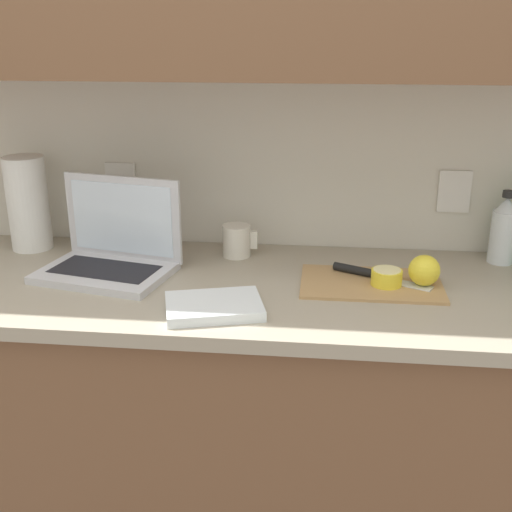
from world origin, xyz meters
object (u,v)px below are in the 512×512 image
Objects in this scene: cutting_board at (371,284)px; knife at (365,273)px; lemon_half_cut at (387,277)px; bottle_green_soda at (504,231)px; paper_towel_roll at (28,203)px; measuring_cup at (237,241)px; lemon_whole_beside at (424,270)px; laptop at (112,250)px.

knife reaches higher than cutting_board.
lemon_half_cut is 0.38× the size of bottle_green_soda.
bottle_green_soda is 0.75× the size of paper_towel_roll.
paper_towel_roll is (-0.61, 0.00, 0.09)m from measuring_cup.
lemon_half_cut is at bearing -25.33° from measuring_cup.
knife is 2.53× the size of measuring_cup.
measuring_cup is at bearing -177.72° from bottle_green_soda.
paper_towel_roll is (-0.98, 0.18, 0.13)m from cutting_board.
paper_towel_roll is (-1.11, 0.19, 0.09)m from lemon_whole_beside.
lemon_half_cut is (0.72, -0.04, -0.03)m from laptop.
knife is 0.38m from measuring_cup.
lemon_whole_beside reaches higher than knife.
laptop reaches higher than bottle_green_soda.
cutting_board is 1.31× the size of paper_towel_roll.
bottle_green_soda reaches higher than knife.
knife is (-0.01, 0.04, 0.01)m from cutting_board.
bottle_green_soda is 1.35m from paper_towel_roll.
lemon_whole_beside is 0.53m from measuring_cup.
bottle_green_soda reaches higher than cutting_board.
cutting_board is at bearing -45.31° from knife.
laptop reaches higher than cutting_board.
laptop reaches higher than lemon_whole_beside.
cutting_board is at bearing -25.97° from measuring_cup.
bottle_green_soda is at bearing 48.94° from knife.
cutting_board is 0.41m from measuring_cup.
measuring_cup reaches higher than lemon_whole_beside.
cutting_board is at bearing 177.89° from lemon_whole_beside.
laptop is 1.50× the size of knife.
lemon_whole_beside is at bearing 4.61° from lemon_half_cut.
measuring_cup is (0.31, 0.15, -0.01)m from laptop.
lemon_half_cut is 0.40m from bottle_green_soda.
bottle_green_soda reaches higher than lemon_half_cut.
measuring_cup is at bearing 154.67° from lemon_half_cut.
knife is (0.67, 0.01, -0.04)m from laptop.
laptop is 0.81m from lemon_whole_beside.
measuring_cup is 0.36× the size of paper_towel_roll.
laptop is at bearing -170.14° from bottle_green_soda.
bottle_green_soda is at bearing 22.14° from laptop.
bottle_green_soda reaches higher than measuring_cup.
cutting_board is 1.74× the size of bottle_green_soda.
knife is at bearing -21.33° from measuring_cup.
measuring_cup is (-0.74, -0.03, -0.05)m from bottle_green_soda.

